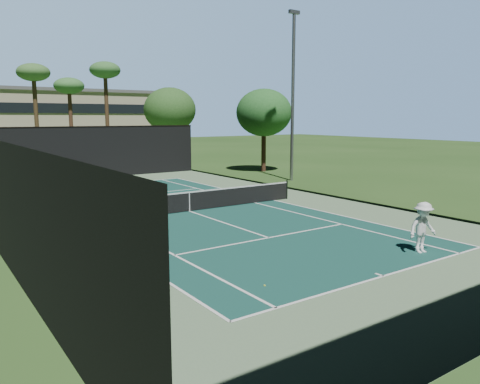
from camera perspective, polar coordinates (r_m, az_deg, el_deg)
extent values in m
plane|color=#294C1C|center=(23.67, -6.16, -2.39)|extent=(160.00, 160.00, 0.00)
cube|color=#62835C|center=(23.66, -6.16, -2.38)|extent=(18.00, 32.00, 0.01)
cube|color=#16483F|center=(23.66, -6.16, -2.36)|extent=(10.97, 23.77, 0.01)
cube|color=white|center=(14.74, 17.09, -9.77)|extent=(10.97, 0.10, 0.01)
cube|color=white|center=(34.42, -15.75, 0.95)|extent=(10.97, 0.10, 0.01)
cube|color=white|center=(18.45, 3.52, -5.58)|extent=(8.23, 0.10, 0.01)
cube|color=white|center=(29.35, -12.20, -0.27)|extent=(8.23, 0.10, 0.01)
cube|color=white|center=(21.63, -19.02, -3.87)|extent=(0.10, 23.77, 0.01)
cube|color=white|center=(26.68, 4.21, -1.01)|extent=(0.10, 23.77, 0.01)
cube|color=white|center=(22.03, -15.60, -3.48)|extent=(0.10, 23.77, 0.01)
cube|color=white|center=(25.85, 1.85, -1.32)|extent=(0.10, 23.77, 0.01)
cube|color=white|center=(23.66, -6.16, -2.34)|extent=(0.10, 12.80, 0.01)
cube|color=white|center=(14.83, 16.63, -9.64)|extent=(0.10, 0.30, 0.01)
cube|color=white|center=(34.28, -15.67, 0.92)|extent=(0.10, 0.30, 0.01)
cylinder|color=black|center=(21.30, -21.46, -2.75)|extent=(0.10, 0.10, 1.10)
cylinder|color=black|center=(27.18, 5.72, 0.28)|extent=(0.10, 0.10, 1.10)
cube|color=black|center=(23.57, -6.18, -1.20)|extent=(12.80, 0.02, 0.92)
cube|color=white|center=(23.49, -6.20, -0.03)|extent=(12.80, 0.04, 0.07)
cube|color=white|center=(23.57, -6.18, -1.20)|extent=(0.05, 0.03, 0.92)
cube|color=black|center=(38.12, -17.94, 4.60)|extent=(18.00, 0.04, 4.00)
cube|color=black|center=(28.75, 9.71, 3.59)|extent=(0.04, 32.00, 4.00)
cube|color=black|center=(38.03, -18.09, 7.60)|extent=(18.00, 0.06, 0.06)
imported|color=white|center=(17.49, 21.38, -4.06)|extent=(1.25, 0.83, 1.80)
sphere|color=#D3E634|center=(13.35, 3.02, -11.32)|extent=(0.06, 0.06, 0.06)
sphere|color=#C5D931|center=(26.87, -14.39, -1.16)|extent=(0.08, 0.08, 0.08)
sphere|color=#CCE834|center=(27.04, -12.81, -1.05)|extent=(0.07, 0.07, 0.07)
sphere|color=#E0F337|center=(26.32, -16.01, -1.45)|extent=(0.07, 0.07, 0.07)
cube|color=beige|center=(36.77, -23.33, 1.72)|extent=(1.50, 0.45, 0.05)
cube|color=beige|center=(36.93, -23.42, 2.21)|extent=(1.50, 0.06, 0.55)
cube|color=black|center=(36.68, -24.22, 1.27)|extent=(0.06, 0.40, 0.42)
cube|color=black|center=(36.92, -22.40, 1.43)|extent=(0.06, 0.40, 0.42)
cylinder|color=black|center=(37.20, -19.46, 2.02)|extent=(0.52, 0.52, 0.90)
cylinder|color=black|center=(37.15, -19.50, 2.74)|extent=(0.56, 0.56, 0.05)
cylinder|color=#4E3921|center=(45.29, -23.54, 7.81)|extent=(0.36, 0.36, 8.55)
ellipsoid|color=#3B692F|center=(45.45, -23.89, 13.20)|extent=(2.80, 2.80, 1.54)
cylinder|color=#4F3222|center=(48.05, -19.88, 7.52)|extent=(0.36, 0.36, 7.65)
ellipsoid|color=#366F32|center=(48.14, -20.13, 12.07)|extent=(2.80, 2.80, 1.54)
cylinder|color=#4E3521|center=(45.92, -15.89, 8.50)|extent=(0.36, 0.36, 9.00)
ellipsoid|color=#336A30|center=(46.12, -16.13, 14.10)|extent=(2.80, 2.80, 1.54)
cylinder|color=#462E1E|center=(47.42, -8.45, 5.44)|extent=(0.40, 0.40, 3.52)
ellipsoid|color=#2B5521|center=(47.34, -8.56, 9.89)|extent=(5.12, 5.12, 4.35)
cylinder|color=#4B2F20|center=(41.08, 2.89, 4.83)|extent=(0.40, 0.40, 3.30)
ellipsoid|color=#255F26|center=(40.97, 2.93, 9.65)|extent=(4.80, 4.80, 4.08)
cube|color=#B7AB8E|center=(67.29, -25.66, 7.61)|extent=(40.00, 12.00, 8.00)
cube|color=#59595B|center=(67.37, -25.90, 11.09)|extent=(40.50, 12.50, 0.40)
cube|color=black|center=(61.37, -24.62, 6.12)|extent=(38.00, 0.15, 1.20)
cube|color=black|center=(61.33, -24.83, 9.29)|extent=(38.00, 0.15, 1.20)
cylinder|color=gray|center=(35.09, 6.44, 11.17)|extent=(0.24, 0.24, 12.00)
cube|color=gray|center=(35.84, 6.63, 20.96)|extent=(0.90, 0.25, 0.25)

